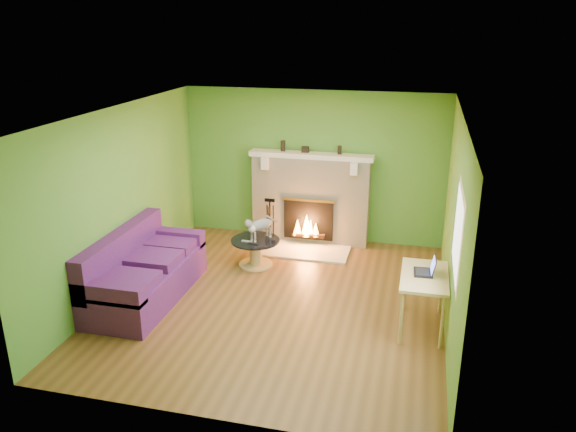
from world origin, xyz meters
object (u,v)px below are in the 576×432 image
sofa (142,273)px  cat (261,227)px  coffee_table (256,251)px  desk (424,282)px

sofa → cat: sofa is taller
coffee_table → sofa: bearing=-131.3°
coffee_table → cat: size_ratio=1.24×
coffee_table → desk: size_ratio=0.78×
sofa → coffee_table: size_ratio=2.76×
coffee_table → desk: 2.93m
sofa → desk: sofa is taller
cat → coffee_table: bearing=-114.1°
desk → coffee_table: bearing=152.8°
sofa → cat: (1.31, 1.45, 0.26)m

